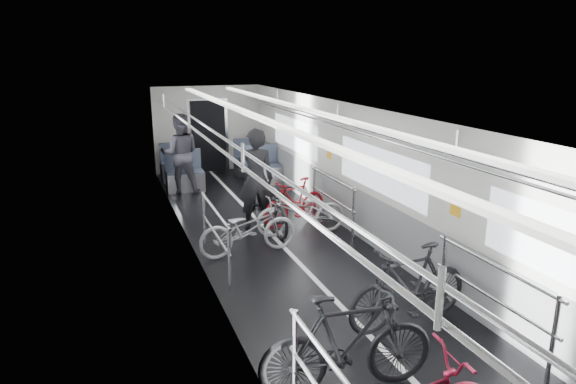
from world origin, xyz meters
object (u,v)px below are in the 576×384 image
(bike_left_mid, at_px, (348,343))
(person_seated, at_px, (180,154))
(bike_right_mid, at_px, (302,212))
(bike_right_far, at_px, (295,202))
(bike_aisle, at_px, (270,205))
(bike_left_far, at_px, (248,229))
(person_standing, at_px, (256,180))
(bike_right_near, at_px, (409,286))

(bike_left_mid, distance_m, person_seated, 8.23)
(bike_right_mid, height_order, person_seated, person_seated)
(bike_left_mid, bearing_deg, bike_right_far, -8.77)
(bike_aisle, height_order, person_seated, person_seated)
(bike_left_far, xyz_separation_m, person_seated, (-0.44, 4.35, 0.51))
(bike_aisle, bearing_deg, person_seated, 106.41)
(bike_aisle, relative_size, person_standing, 0.93)
(bike_left_mid, relative_size, bike_aisle, 1.00)
(bike_right_near, distance_m, bike_right_far, 4.12)
(bike_left_far, bearing_deg, bike_right_mid, -69.02)
(person_standing, xyz_separation_m, person_seated, (-0.93, 3.18, -0.02))
(bike_left_far, distance_m, bike_right_far, 1.74)
(bike_left_far, bearing_deg, bike_left_mid, 174.26)
(bike_left_mid, height_order, person_standing, person_standing)
(person_standing, bearing_deg, bike_right_far, -173.71)
(bike_right_near, bearing_deg, bike_aisle, -178.80)
(bike_left_mid, height_order, bike_right_near, bike_left_mid)
(bike_right_mid, relative_size, person_seated, 0.89)
(bike_right_far, height_order, person_seated, person_seated)
(bike_right_mid, bearing_deg, person_standing, -126.75)
(bike_left_mid, xyz_separation_m, bike_right_far, (1.36, 5.03, -0.08))
(person_seated, bearing_deg, bike_aisle, 119.30)
(bike_left_mid, bearing_deg, person_standing, -0.00)
(bike_left_mid, distance_m, bike_left_far, 3.86)
(person_standing, bearing_deg, bike_left_far, 73.84)
(bike_right_near, bearing_deg, bike_left_mid, -60.58)
(bike_left_mid, bearing_deg, bike_right_mid, -9.53)
(bike_left_mid, xyz_separation_m, person_standing, (0.56, 5.04, 0.43))
(bike_right_near, bearing_deg, bike_right_far, 173.32)
(person_standing, bearing_deg, bike_right_near, 106.62)
(bike_right_near, xyz_separation_m, bike_right_far, (0.06, 4.12, -0.07))
(bike_left_far, bearing_deg, bike_aisle, -38.99)
(person_seated, bearing_deg, bike_left_far, 105.37)
(person_seated, bearing_deg, person_standing, 115.92)
(bike_aisle, bearing_deg, person_standing, 154.33)
(bike_right_far, bearing_deg, person_standing, -109.62)
(bike_left_mid, distance_m, bike_right_mid, 4.61)
(bike_left_far, relative_size, bike_right_far, 1.12)
(bike_right_near, height_order, bike_aisle, bike_right_near)
(bike_right_near, relative_size, bike_right_mid, 1.03)
(bike_right_far, relative_size, person_seated, 0.80)
(bike_right_mid, relative_size, bike_aisle, 0.94)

